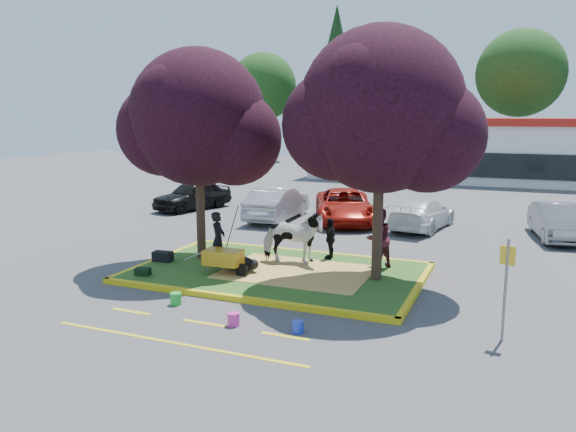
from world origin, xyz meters
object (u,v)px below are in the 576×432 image
at_px(handler, 218,239).
at_px(car_black, 193,195).
at_px(bucket_green, 176,299).
at_px(bucket_blue, 298,327).
at_px(calf, 239,263).
at_px(sign_post, 506,280).
at_px(wheelbarrow, 224,258).
at_px(bucket_pink, 233,319).
at_px(cow, 293,238).
at_px(car_silver, 277,203).

distance_m(handler, car_black, 11.47).
distance_m(bucket_green, bucket_blue, 3.51).
bearing_deg(car_black, calf, -33.79).
bearing_deg(calf, bucket_green, -120.06).
bearing_deg(handler, sign_post, -117.67).
relative_size(wheelbarrow, bucket_green, 6.36).
relative_size(handler, bucket_pink, 5.60).
relative_size(cow, bucket_blue, 7.06).
xyz_separation_m(cow, sign_post, (6.14, -3.58, 0.38)).
distance_m(cow, car_black, 11.87).
relative_size(wheelbarrow, bucket_blue, 7.14).
distance_m(wheelbarrow, car_black, 12.41).
distance_m(calf, car_silver, 8.92).
height_order(sign_post, car_black, sign_post).
distance_m(sign_post, bucket_pink, 5.86).
bearing_deg(cow, bucket_pink, 171.05).
bearing_deg(car_black, bucket_green, -41.79).
bearing_deg(bucket_pink, sign_post, 13.77).
xyz_separation_m(sign_post, car_silver, (-9.77, 10.77, -0.57)).
xyz_separation_m(bucket_blue, car_black, (-10.66, 12.94, 0.57)).
relative_size(cow, sign_post, 0.86).
bearing_deg(bucket_green, cow, 71.47).
distance_m(sign_post, car_black, 18.86).
relative_size(handler, car_black, 0.40).
relative_size(cow, handler, 1.13).
xyz_separation_m(sign_post, bucket_blue, (-4.10, -1.21, -1.19)).
xyz_separation_m(bucket_green, bucket_blue, (3.46, -0.55, -0.02)).
relative_size(sign_post, bucket_green, 7.27).
xyz_separation_m(calf, wheelbarrow, (-0.21, -0.54, 0.27)).
distance_m(bucket_pink, car_black, 16.01).
height_order(calf, wheelbarrow, wheelbarrow).
bearing_deg(bucket_green, car_silver, 100.92).
height_order(calf, bucket_pink, calf).
distance_m(car_black, car_silver, 5.09).
bearing_deg(sign_post, calf, 175.83).
relative_size(sign_post, bucket_blue, 8.16).
bearing_deg(bucket_pink, bucket_blue, 5.95).
relative_size(cow, wheelbarrow, 0.99).
height_order(handler, sign_post, sign_post).
relative_size(calf, handler, 0.61).
distance_m(bucket_green, car_silver, 11.66).
bearing_deg(car_black, car_silver, 7.21).
bearing_deg(car_black, handler, -36.27).
bearing_deg(car_black, sign_post, -20.43).
distance_m(wheelbarrow, sign_post, 7.71).
xyz_separation_m(wheelbarrow, bucket_green, (-0.07, -2.34, -0.49)).
bearing_deg(sign_post, cow, 162.52).
height_order(cow, handler, handler).
xyz_separation_m(cow, wheelbarrow, (-1.35, -1.90, -0.30)).
height_order(bucket_green, bucket_pink, bucket_green).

